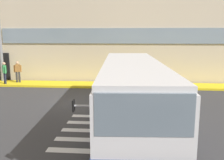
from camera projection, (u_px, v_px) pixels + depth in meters
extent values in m
cube|color=#353538|center=(86.00, 103.00, 14.27)|extent=(80.00, 90.00, 0.02)
cube|color=silver|center=(111.00, 152.00, 8.22)|extent=(4.40, 0.36, 0.01)
cube|color=silver|center=(113.00, 141.00, 9.10)|extent=(4.40, 0.36, 0.01)
cube|color=silver|center=(115.00, 131.00, 9.99)|extent=(4.40, 0.36, 0.01)
cube|color=silver|center=(116.00, 124.00, 10.87)|extent=(4.40, 0.36, 0.01)
cube|color=silver|center=(117.00, 117.00, 11.75)|extent=(4.40, 0.36, 0.01)
cube|color=beige|center=(107.00, 32.00, 25.27)|extent=(23.94, 12.00, 8.41)
cube|color=gray|center=(112.00, 36.00, 19.34)|extent=(17.94, 0.10, 1.20)
cube|color=yellow|center=(98.00, 85.00, 18.96)|extent=(27.94, 2.00, 0.15)
cylinder|color=slate|center=(0.00, 37.00, 19.56)|extent=(0.28, 0.28, 7.05)
cube|color=silver|center=(132.00, 90.00, 11.06)|extent=(3.17, 10.82, 2.15)
cube|color=navy|center=(132.00, 107.00, 11.21)|extent=(3.21, 10.86, 0.55)
cube|color=silver|center=(132.00, 64.00, 10.85)|extent=(3.06, 10.61, 0.20)
cube|color=slate|center=(144.00, 115.00, 5.75)|extent=(2.35, 0.26, 1.05)
cube|color=slate|center=(160.00, 78.00, 11.23)|extent=(0.59, 9.47, 0.95)
cube|color=slate|center=(103.00, 78.00, 11.30)|extent=(0.59, 9.47, 0.95)
cube|color=black|center=(144.00, 100.00, 5.69)|extent=(2.15, 0.23, 0.28)
cylinder|color=#B7B7BF|center=(82.00, 106.00, 5.96)|extent=(0.40, 0.07, 0.05)
cube|color=black|center=(73.00, 106.00, 5.96)|extent=(0.05, 0.20, 0.28)
cylinder|color=black|center=(175.00, 144.00, 7.72)|extent=(0.36, 1.02, 1.00)
cylinder|color=black|center=(100.00, 143.00, 7.78)|extent=(0.36, 1.02, 1.00)
cylinder|color=black|center=(151.00, 98.00, 13.31)|extent=(0.36, 1.02, 1.00)
cylinder|color=black|center=(108.00, 98.00, 13.37)|extent=(0.36, 1.02, 1.00)
cylinder|color=black|center=(148.00, 92.00, 14.58)|extent=(0.36, 1.02, 1.00)
cylinder|color=black|center=(109.00, 92.00, 14.64)|extent=(0.36, 1.02, 1.00)
cylinder|color=#1E2338|center=(5.00, 78.00, 18.86)|extent=(0.15, 0.15, 0.85)
cylinder|color=#1E2338|center=(5.00, 78.00, 19.02)|extent=(0.15, 0.15, 0.85)
cube|color=#338C4C|center=(4.00, 69.00, 18.81)|extent=(0.42, 0.43, 0.58)
sphere|color=tan|center=(4.00, 64.00, 18.73)|extent=(0.23, 0.23, 0.23)
cylinder|color=#338C4C|center=(5.00, 70.00, 18.62)|extent=(0.09, 0.09, 0.55)
cylinder|color=#338C4C|center=(3.00, 69.00, 19.02)|extent=(0.09, 0.09, 0.55)
cylinder|color=#2D2D33|center=(19.00, 77.00, 19.53)|extent=(0.15, 0.15, 0.85)
cylinder|color=#2D2D33|center=(17.00, 77.00, 19.49)|extent=(0.15, 0.15, 0.85)
cube|color=#996633|center=(18.00, 68.00, 19.38)|extent=(0.43, 0.32, 0.58)
sphere|color=tan|center=(17.00, 63.00, 19.30)|extent=(0.23, 0.23, 0.23)
cylinder|color=#996633|center=(21.00, 69.00, 19.44)|extent=(0.09, 0.09, 0.55)
cylinder|color=#996633|center=(14.00, 69.00, 19.33)|extent=(0.09, 0.09, 0.55)
cube|color=#26663F|center=(18.00, 68.00, 19.55)|extent=(0.34, 0.26, 0.44)
cylinder|color=yellow|center=(122.00, 83.00, 17.56)|extent=(0.18, 0.18, 0.90)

